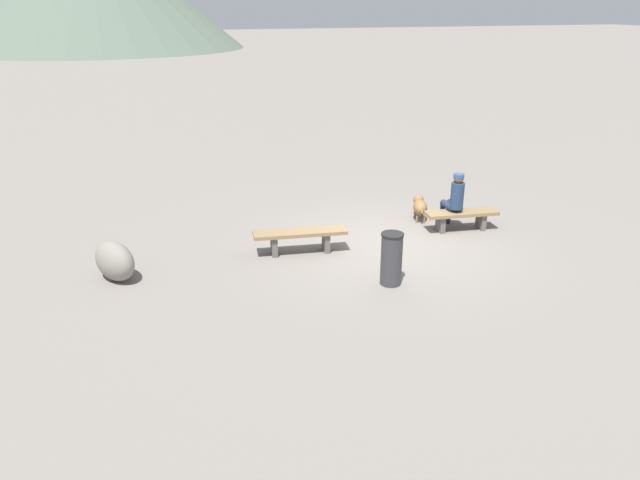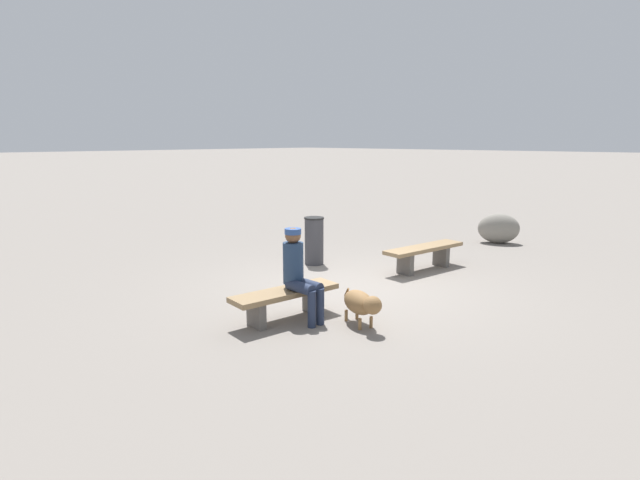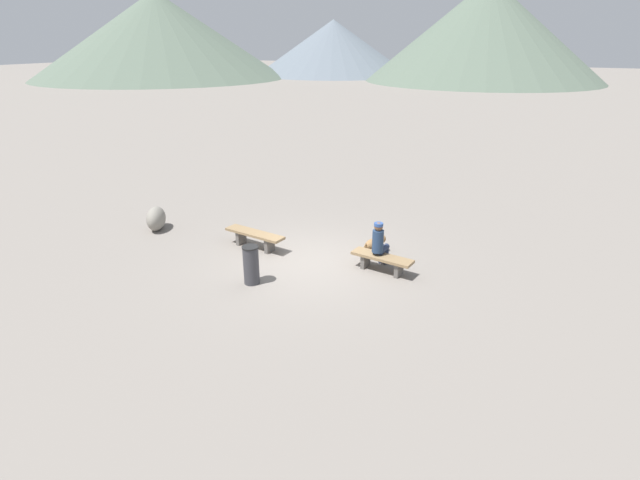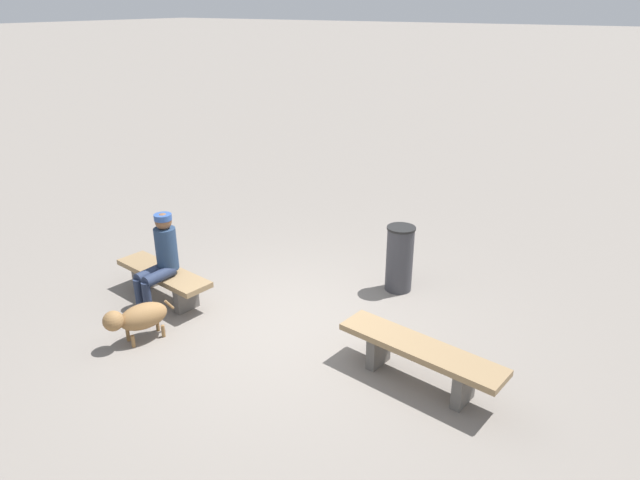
{
  "view_description": "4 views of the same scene",
  "coord_description": "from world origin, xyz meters",
  "px_view_note": "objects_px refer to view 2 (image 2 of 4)",
  "views": [
    {
      "loc": [
        -4.95,
        -10.17,
        4.59
      ],
      "look_at": [
        -1.73,
        -0.77,
        0.63
      ],
      "focal_mm": 33.51,
      "sensor_mm": 36.0,
      "label": 1
    },
    {
      "loc": [
        6.42,
        5.26,
        2.44
      ],
      "look_at": [
        0.47,
        -0.35,
        0.83
      ],
      "focal_mm": 28.73,
      "sensor_mm": 36.0,
      "label": 2
    },
    {
      "loc": [
        5.3,
        -10.41,
        5.42
      ],
      "look_at": [
        0.06,
        0.51,
        0.45
      ],
      "focal_mm": 27.74,
      "sensor_mm": 36.0,
      "label": 3
    },
    {
      "loc": [
        -3.57,
        5.02,
        3.76
      ],
      "look_at": [
        0.09,
        -0.85,
        0.85
      ],
      "focal_mm": 31.95,
      "sensor_mm": 36.0,
      "label": 4
    }
  ],
  "objects_px": {
    "bench_left": "(424,252)",
    "boulder": "(499,228)",
    "trash_bin": "(314,241)",
    "seated_person": "(299,270)",
    "dog": "(361,303)",
    "bench_right": "(285,298)"
  },
  "relations": [
    {
      "from": "bench_right",
      "to": "boulder",
      "type": "distance_m",
      "value": 7.12
    },
    {
      "from": "seated_person",
      "to": "bench_right",
      "type": "bearing_deg",
      "value": -41.53
    },
    {
      "from": "bench_left",
      "to": "dog",
      "type": "bearing_deg",
      "value": 25.84
    },
    {
      "from": "seated_person",
      "to": "trash_bin",
      "type": "height_order",
      "value": "seated_person"
    },
    {
      "from": "seated_person",
      "to": "boulder",
      "type": "relative_size",
      "value": 1.33
    },
    {
      "from": "bench_left",
      "to": "dog",
      "type": "xyz_separation_m",
      "value": [
        3.14,
        1.0,
        -0.03
      ]
    },
    {
      "from": "dog",
      "to": "boulder",
      "type": "bearing_deg",
      "value": 120.26
    },
    {
      "from": "seated_person",
      "to": "boulder",
      "type": "height_order",
      "value": "seated_person"
    },
    {
      "from": "bench_left",
      "to": "boulder",
      "type": "relative_size",
      "value": 1.95
    },
    {
      "from": "seated_person",
      "to": "bench_left",
      "type": "bearing_deg",
      "value": -173.65
    },
    {
      "from": "bench_left",
      "to": "boulder",
      "type": "height_order",
      "value": "boulder"
    },
    {
      "from": "dog",
      "to": "boulder",
      "type": "xyz_separation_m",
      "value": [
        -6.6,
        -1.1,
        0.04
      ]
    },
    {
      "from": "trash_bin",
      "to": "boulder",
      "type": "distance_m",
      "value": 4.86
    },
    {
      "from": "dog",
      "to": "boulder",
      "type": "distance_m",
      "value": 6.69
    },
    {
      "from": "seated_person",
      "to": "dog",
      "type": "height_order",
      "value": "seated_person"
    },
    {
      "from": "dog",
      "to": "bench_right",
      "type": "bearing_deg",
      "value": -129.44
    },
    {
      "from": "trash_bin",
      "to": "boulder",
      "type": "xyz_separation_m",
      "value": [
        -4.54,
        1.74,
        -0.12
      ]
    },
    {
      "from": "bench_left",
      "to": "seated_person",
      "type": "bearing_deg",
      "value": 11.73
    },
    {
      "from": "trash_bin",
      "to": "bench_left",
      "type": "bearing_deg",
      "value": 120.49
    },
    {
      "from": "trash_bin",
      "to": "boulder",
      "type": "height_order",
      "value": "trash_bin"
    },
    {
      "from": "seated_person",
      "to": "dog",
      "type": "relative_size",
      "value": 1.56
    },
    {
      "from": "dog",
      "to": "boulder",
      "type": "relative_size",
      "value": 0.85
    }
  ]
}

